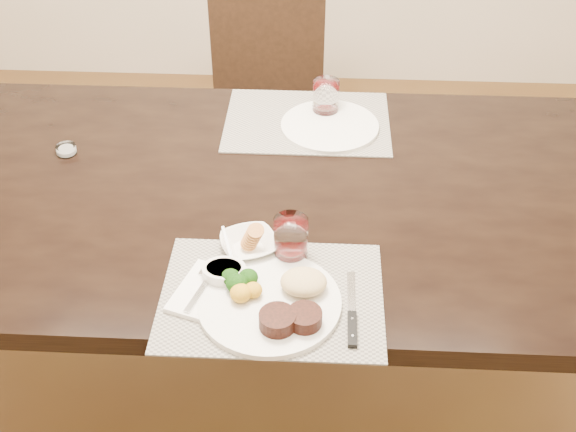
# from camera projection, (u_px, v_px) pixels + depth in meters

# --- Properties ---
(ground_plane) EXTENTS (4.50, 4.50, 0.00)m
(ground_plane) POSITION_uv_depth(u_px,v_px,m) (247.00, 380.00, 2.26)
(ground_plane) COLOR #4E3019
(ground_plane) RESTS_ON ground
(dining_table) EXTENTS (2.00, 1.00, 0.75)m
(dining_table) POSITION_uv_depth(u_px,v_px,m) (237.00, 214.00, 1.84)
(dining_table) COLOR black
(dining_table) RESTS_ON ground
(chair_far) EXTENTS (0.42, 0.42, 0.90)m
(chair_far) POSITION_uv_depth(u_px,v_px,m) (266.00, 91.00, 2.67)
(chair_far) COLOR black
(chair_far) RESTS_ON ground
(placemat_near) EXTENTS (0.46, 0.34, 0.00)m
(placemat_near) POSITION_uv_depth(u_px,v_px,m) (272.00, 296.00, 1.49)
(placemat_near) COLOR gray
(placemat_near) RESTS_ON dining_table
(placemat_far) EXTENTS (0.46, 0.34, 0.00)m
(placemat_far) POSITION_uv_depth(u_px,v_px,m) (307.00, 121.00, 2.03)
(placemat_far) COLOR gray
(placemat_far) RESTS_ON dining_table
(dinner_plate) EXTENTS (0.29, 0.29, 0.05)m
(dinner_plate) POSITION_uv_depth(u_px,v_px,m) (276.00, 300.00, 1.46)
(dinner_plate) COLOR silver
(dinner_plate) RESTS_ON placemat_near
(napkin_fork) EXTENTS (0.13, 0.18, 0.02)m
(napkin_fork) POSITION_uv_depth(u_px,v_px,m) (201.00, 290.00, 1.50)
(napkin_fork) COLOR silver
(napkin_fork) RESTS_ON placemat_near
(steak_knife) EXTENTS (0.02, 0.21, 0.01)m
(steak_knife) POSITION_uv_depth(u_px,v_px,m) (352.00, 320.00, 1.43)
(steak_knife) COLOR silver
(steak_knife) RESTS_ON placemat_near
(cracker_bowl) EXTENTS (0.16, 0.16, 0.05)m
(cracker_bowl) POSITION_uv_depth(u_px,v_px,m) (249.00, 244.00, 1.59)
(cracker_bowl) COLOR silver
(cracker_bowl) RESTS_ON placemat_near
(sauce_ramekin) EXTENTS (0.09, 0.14, 0.07)m
(sauce_ramekin) POSITION_uv_depth(u_px,v_px,m) (224.00, 273.00, 1.52)
(sauce_ramekin) COLOR silver
(sauce_ramekin) RESTS_ON placemat_near
(wine_glass_near) EXTENTS (0.07, 0.07, 0.10)m
(wine_glass_near) POSITION_uv_depth(u_px,v_px,m) (291.00, 241.00, 1.56)
(wine_glass_near) COLOR white
(wine_glass_near) RESTS_ON placemat_near
(far_plate) EXTENTS (0.27, 0.27, 0.01)m
(far_plate) POSITION_uv_depth(u_px,v_px,m) (330.00, 126.00, 2.00)
(far_plate) COLOR silver
(far_plate) RESTS_ON placemat_far
(wine_glass_far) EXTENTS (0.07, 0.07, 0.10)m
(wine_glass_far) POSITION_uv_depth(u_px,v_px,m) (326.00, 99.00, 2.03)
(wine_glass_far) COLOR white
(wine_glass_far) RESTS_ON placemat_far
(salt_cellar) EXTENTS (0.05, 0.05, 0.02)m
(salt_cellar) POSITION_uv_depth(u_px,v_px,m) (66.00, 150.00, 1.90)
(salt_cellar) COLOR white
(salt_cellar) RESTS_ON dining_table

